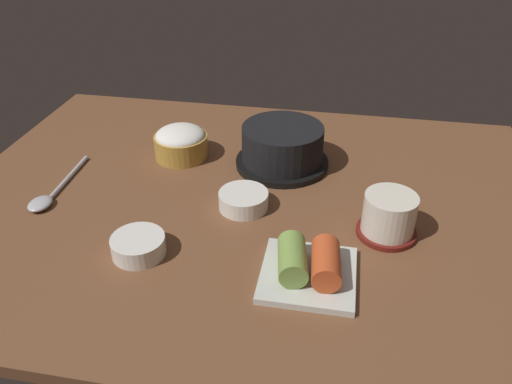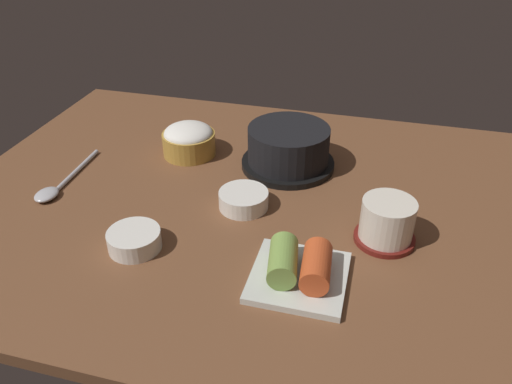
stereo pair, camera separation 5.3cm
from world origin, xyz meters
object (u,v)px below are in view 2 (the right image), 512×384
at_px(tea_cup_with_saucer, 387,222).
at_px(side_bowl_near, 134,239).
at_px(kimchi_plate, 299,269).
at_px(rice_bowl, 189,139).
at_px(spoon, 56,187).
at_px(banchan_cup_center, 245,199).
at_px(stone_pot, 288,147).

height_order(tea_cup_with_saucer, side_bowl_near, tea_cup_with_saucer).
bearing_deg(tea_cup_with_saucer, kimchi_plate, -132.10).
relative_size(rice_bowl, spoon, 0.55).
bearing_deg(rice_bowl, banchan_cup_center, -43.94).
xyz_separation_m(side_bowl_near, spoon, (-0.20, 0.11, -0.01)).
bearing_deg(spoon, stone_pot, 26.61).
relative_size(rice_bowl, kimchi_plate, 0.79).
bearing_deg(banchan_cup_center, rice_bowl, 136.06).
xyz_separation_m(rice_bowl, kimchi_plate, (0.27, -0.30, -0.01)).
xyz_separation_m(stone_pot, kimchi_plate, (0.08, -0.30, -0.02)).
height_order(tea_cup_with_saucer, banchan_cup_center, tea_cup_with_saucer).
bearing_deg(stone_pot, spoon, -153.39).
distance_m(rice_bowl, side_bowl_near, 0.29).
distance_m(stone_pot, kimchi_plate, 0.31).
bearing_deg(kimchi_plate, rice_bowl, 132.44).
height_order(stone_pot, tea_cup_with_saucer, stone_pot).
height_order(rice_bowl, tea_cup_with_saucer, tea_cup_with_saucer).
xyz_separation_m(tea_cup_with_saucer, side_bowl_near, (-0.35, -0.11, -0.02)).
bearing_deg(banchan_cup_center, stone_pot, 75.06).
bearing_deg(kimchi_plate, tea_cup_with_saucer, 47.90).
height_order(rice_bowl, kimchi_plate, rice_bowl).
distance_m(kimchi_plate, spoon, 0.46).
bearing_deg(rice_bowl, side_bowl_near, -84.62).
xyz_separation_m(kimchi_plate, spoon, (-0.44, 0.11, -0.01)).
distance_m(tea_cup_with_saucer, side_bowl_near, 0.37).
bearing_deg(rice_bowl, kimchi_plate, -47.56).
bearing_deg(stone_pot, rice_bowl, -179.51).
bearing_deg(spoon, banchan_cup_center, 6.02).
bearing_deg(kimchi_plate, banchan_cup_center, 128.38).
bearing_deg(stone_pot, side_bowl_near, -119.65).
bearing_deg(side_bowl_near, spoon, 151.86).
relative_size(stone_pot, banchan_cup_center, 2.12).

